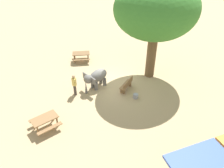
# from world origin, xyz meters

# --- Properties ---
(ground_plane) EXTENTS (60.00, 60.00, 0.00)m
(ground_plane) POSITION_xyz_m (0.00, 0.00, 0.00)
(ground_plane) COLOR tan
(elephant) EXTENTS (2.04, 1.64, 1.43)m
(elephant) POSITION_xyz_m (1.48, -0.21, 0.91)
(elephant) COLOR slate
(elephant) RESTS_ON ground_plane
(person_handler) EXTENTS (0.32, 0.50, 1.62)m
(person_handler) POSITION_xyz_m (3.15, 0.04, 0.95)
(person_handler) COLOR #3F3833
(person_handler) RESTS_ON ground_plane
(shade_tree_main) EXTENTS (5.96, 5.46, 7.45)m
(shade_tree_main) POSITION_xyz_m (-3.02, -0.30, 5.29)
(shade_tree_main) COLOR brown
(shade_tree_main) RESTS_ON ground_plane
(wooden_bench) EXTENTS (1.33, 1.21, 0.88)m
(wooden_bench) POSITION_xyz_m (-0.50, 0.86, 0.47)
(wooden_bench) COLOR brown
(wooden_bench) RESTS_ON ground_plane
(picnic_table_near) EXTENTS (1.87, 1.86, 0.78)m
(picnic_table_near) POSITION_xyz_m (5.53, 2.64, 0.59)
(picnic_table_near) COLOR olive
(picnic_table_near) RESTS_ON ground_plane
(picnic_table_far) EXTENTS (1.82, 1.81, 0.78)m
(picnic_table_far) POSITION_xyz_m (1.51, -4.59, 0.59)
(picnic_table_far) COLOR brown
(picnic_table_far) RESTS_ON ground_plane
(feed_bucket) EXTENTS (0.36, 0.36, 0.32)m
(feed_bucket) POSITION_xyz_m (-0.71, 1.97, 0.16)
(feed_bucket) COLOR gray
(feed_bucket) RESTS_ON ground_plane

